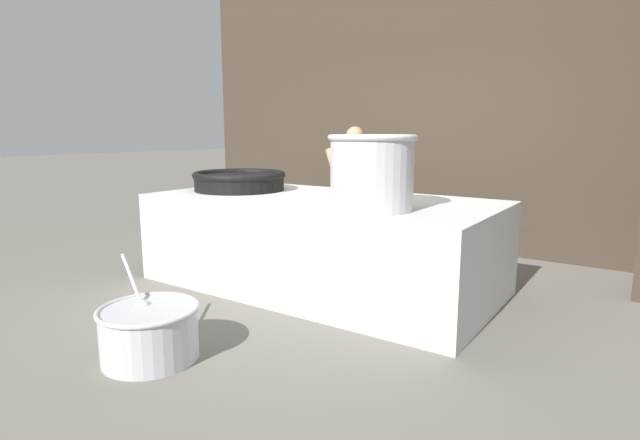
# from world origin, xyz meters

# --- Properties ---
(ground_plane) EXTENTS (60.00, 60.00, 0.00)m
(ground_plane) POSITION_xyz_m (0.00, 0.00, 0.00)
(ground_plane) COLOR #666059
(back_wall) EXTENTS (7.01, 0.24, 4.11)m
(back_wall) POSITION_xyz_m (0.00, 2.37, 2.05)
(back_wall) COLOR #382D23
(back_wall) RESTS_ON ground_plane
(hearth_platform) EXTENTS (3.32, 1.64, 0.87)m
(hearth_platform) POSITION_xyz_m (0.00, 0.00, 0.44)
(hearth_platform) COLOR silver
(hearth_platform) RESTS_ON ground_plane
(giant_wok_near) EXTENTS (0.99, 0.99, 0.20)m
(giant_wok_near) POSITION_xyz_m (-1.06, 0.02, 0.98)
(giant_wok_near) COLOR black
(giant_wok_near) RESTS_ON hearth_platform
(stock_pot) EXTENTS (0.71, 0.71, 0.60)m
(stock_pot) POSITION_xyz_m (0.76, -0.38, 1.19)
(stock_pot) COLOR #B7B7BC
(stock_pot) RESTS_ON hearth_platform
(cook) EXTENTS (0.44, 0.62, 1.56)m
(cook) POSITION_xyz_m (-0.39, 1.30, 0.84)
(cook) COLOR #9E7551
(cook) RESTS_ON ground_plane
(prep_bowl_vegetables) EXTENTS (0.83, 0.66, 0.62)m
(prep_bowl_vegetables) POSITION_xyz_m (-0.02, -1.97, 0.20)
(prep_bowl_vegetables) COLOR #B7B7BC
(prep_bowl_vegetables) RESTS_ON ground_plane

